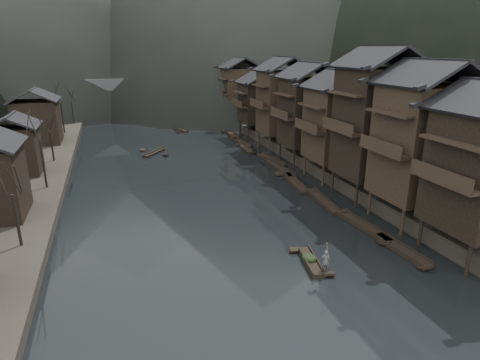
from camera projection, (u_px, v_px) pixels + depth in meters
name	position (u px, v px, depth m)	size (l,w,h in m)	color
water	(236.00, 241.00, 34.36)	(300.00, 300.00, 0.00)	black
right_bank	(342.00, 126.00, 80.47)	(40.00, 200.00, 1.80)	#2D2823
stilt_houses	(318.00, 102.00, 53.29)	(9.00, 67.60, 16.28)	black
left_houses	(7.00, 143.00, 44.72)	(8.10, 53.20, 8.73)	black
bare_trees	(45.00, 127.00, 49.48)	(3.90, 72.44, 7.80)	black
moored_sampans	(259.00, 155.00, 61.45)	(3.29, 71.68, 0.47)	black
midriver_boats	(168.00, 127.00, 82.70)	(14.35, 44.62, 0.44)	black
stone_bridge	(148.00, 94.00, 97.76)	(40.00, 6.00, 9.00)	#4C4C4F
hero_sampan	(311.00, 261.00, 30.76)	(1.80, 4.76, 0.43)	black
cargo_heap	(309.00, 254.00, 30.77)	(1.03, 1.35, 0.62)	black
boatman	(326.00, 258.00, 29.07)	(0.62, 0.41, 1.70)	#5D5E60
bamboo_pole	(331.00, 225.00, 28.30)	(0.06, 0.06, 4.24)	#8C7A51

